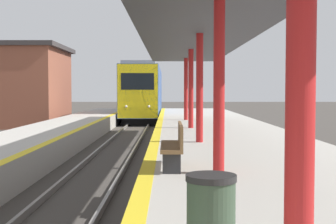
% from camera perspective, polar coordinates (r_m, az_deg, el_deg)
% --- Properties ---
extents(train, '(2.81, 16.30, 4.56)m').
position_cam_1_polar(train, '(39.82, -2.93, 2.40)').
color(train, black).
rests_on(train, ground).
extents(station_canopy, '(3.81, 27.65, 3.57)m').
position_cam_1_polar(station_canopy, '(14.66, 3.94, 9.67)').
color(station_canopy, red).
rests_on(station_canopy, platform_right).
extents(trash_bin, '(0.48, 0.48, 0.82)m').
position_cam_1_polar(trash_bin, '(4.55, 5.31, -12.64)').
color(trash_bin, '#384C38').
rests_on(trash_bin, platform_right).
extents(bench, '(0.44, 1.80, 0.92)m').
position_cam_1_polar(bench, '(9.75, 0.86, -3.94)').
color(bench, brown).
rests_on(bench, platform_right).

